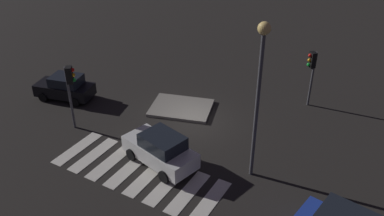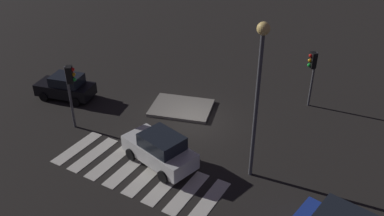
{
  "view_description": "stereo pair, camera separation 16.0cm",
  "coord_description": "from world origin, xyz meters",
  "px_view_note": "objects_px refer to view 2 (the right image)",
  "views": [
    {
      "loc": [
        10.26,
        -17.65,
        13.06
      ],
      "look_at": [
        0.0,
        0.0,
        1.0
      ],
      "focal_mm": 38.34,
      "sensor_mm": 36.0,
      "label": 1
    },
    {
      "loc": [
        10.4,
        -17.57,
        13.06
      ],
      "look_at": [
        0.0,
        0.0,
        1.0
      ],
      "focal_mm": 38.34,
      "sensor_mm": 36.0,
      "label": 2
    }
  ],
  "objects_px": {
    "traffic_light_south": "(70,82)",
    "traffic_light_north": "(312,66)",
    "traffic_island": "(181,108)",
    "car_white": "(160,149)",
    "street_lamp": "(259,78)",
    "car_black": "(66,87)"
  },
  "relations": [
    {
      "from": "car_white",
      "to": "street_lamp",
      "type": "xyz_separation_m",
      "value": [
        4.29,
        1.53,
        4.41
      ]
    },
    {
      "from": "traffic_island",
      "to": "traffic_light_north",
      "type": "bearing_deg",
      "value": 33.79
    },
    {
      "from": "traffic_island",
      "to": "street_lamp",
      "type": "distance_m",
      "value": 8.87
    },
    {
      "from": "street_lamp",
      "to": "car_white",
      "type": "bearing_deg",
      "value": -160.39
    },
    {
      "from": "street_lamp",
      "to": "car_black",
      "type": "bearing_deg",
      "value": 175.59
    },
    {
      "from": "car_black",
      "to": "traffic_island",
      "type": "bearing_deg",
      "value": -174.51
    },
    {
      "from": "car_black",
      "to": "street_lamp",
      "type": "height_order",
      "value": "street_lamp"
    },
    {
      "from": "traffic_light_north",
      "to": "street_lamp",
      "type": "xyz_separation_m",
      "value": [
        -0.34,
        -7.99,
        2.54
      ]
    },
    {
      "from": "car_black",
      "to": "traffic_light_south",
      "type": "relative_size",
      "value": 1.03
    },
    {
      "from": "car_black",
      "to": "street_lamp",
      "type": "xyz_separation_m",
      "value": [
        13.42,
        -1.03,
        4.48
      ]
    },
    {
      "from": "traffic_island",
      "to": "traffic_light_south",
      "type": "height_order",
      "value": "traffic_light_south"
    },
    {
      "from": "traffic_island",
      "to": "traffic_light_north",
      "type": "xyz_separation_m",
      "value": [
        6.57,
        4.39,
        2.65
      ]
    },
    {
      "from": "traffic_light_south",
      "to": "traffic_light_north",
      "type": "distance_m",
      "value": 14.09
    },
    {
      "from": "traffic_light_north",
      "to": "car_black",
      "type": "bearing_deg",
      "value": -19.28
    },
    {
      "from": "traffic_island",
      "to": "street_lamp",
      "type": "bearing_deg",
      "value": -30.02
    },
    {
      "from": "traffic_light_south",
      "to": "traffic_light_north",
      "type": "bearing_deg",
      "value": 6.2
    },
    {
      "from": "traffic_light_north",
      "to": "street_lamp",
      "type": "height_order",
      "value": "street_lamp"
    },
    {
      "from": "traffic_island",
      "to": "traffic_light_south",
      "type": "distance_m",
      "value": 6.91
    },
    {
      "from": "car_white",
      "to": "street_lamp",
      "type": "bearing_deg",
      "value": -146.23
    },
    {
      "from": "traffic_island",
      "to": "car_black",
      "type": "bearing_deg",
      "value": -160.35
    },
    {
      "from": "car_white",
      "to": "traffic_light_north",
      "type": "xyz_separation_m",
      "value": [
        4.62,
        9.52,
        1.87
      ]
    },
    {
      "from": "traffic_island",
      "to": "car_white",
      "type": "height_order",
      "value": "car_white"
    }
  ]
}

